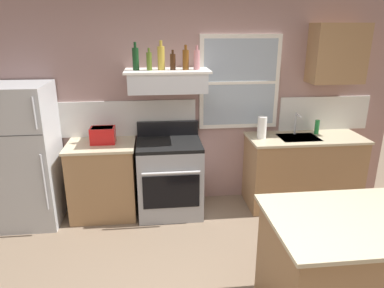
{
  "coord_description": "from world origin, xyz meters",
  "views": [
    {
      "loc": [
        -0.41,
        -2.1,
        2.21
      ],
      "look_at": [
        -0.05,
        1.2,
        1.1
      ],
      "focal_mm": 33.04,
      "sensor_mm": 36.0,
      "label": 1
    }
  ],
  "objects_px": {
    "bottle_olive_oil_square": "(149,61)",
    "bottle_champagne_gold_foil": "(161,58)",
    "toaster": "(103,135)",
    "bottle_brown_stout": "(173,62)",
    "bottle_rose_pink": "(197,59)",
    "dish_soap_bottle": "(317,127)",
    "kitchen_island": "(358,271)",
    "paper_towel_roll": "(262,128)",
    "stove_range": "(170,177)",
    "bottle_dark_green_wine": "(136,58)",
    "refrigerator": "(24,156)",
    "bottle_amber_wine": "(186,59)"
  },
  "relations": [
    {
      "from": "bottle_olive_oil_square",
      "to": "bottle_champagne_gold_foil",
      "type": "relative_size",
      "value": 0.76
    },
    {
      "from": "toaster",
      "to": "bottle_brown_stout",
      "type": "xyz_separation_m",
      "value": [
        0.83,
        -0.0,
        0.83
      ]
    },
    {
      "from": "bottle_rose_pink",
      "to": "dish_soap_bottle",
      "type": "distance_m",
      "value": 1.77
    },
    {
      "from": "bottle_olive_oil_square",
      "to": "bottle_brown_stout",
      "type": "relative_size",
      "value": 1.1
    },
    {
      "from": "kitchen_island",
      "to": "dish_soap_bottle",
      "type": "bearing_deg",
      "value": 74.69
    },
    {
      "from": "paper_towel_roll",
      "to": "bottle_olive_oil_square",
      "type": "bearing_deg",
      "value": 179.74
    },
    {
      "from": "bottle_olive_oil_square",
      "to": "stove_range",
      "type": "bearing_deg",
      "value": -12.4
    },
    {
      "from": "toaster",
      "to": "bottle_champagne_gold_foil",
      "type": "xyz_separation_m",
      "value": [
        0.7,
        0.01,
        0.87
      ]
    },
    {
      "from": "bottle_olive_oil_square",
      "to": "dish_soap_bottle",
      "type": "height_order",
      "value": "bottle_olive_oil_square"
    },
    {
      "from": "stove_range",
      "to": "dish_soap_bottle",
      "type": "bearing_deg",
      "value": 4.18
    },
    {
      "from": "dish_soap_bottle",
      "to": "kitchen_island",
      "type": "relative_size",
      "value": 0.13
    },
    {
      "from": "bottle_champagne_gold_foil",
      "to": "bottle_brown_stout",
      "type": "height_order",
      "value": "bottle_champagne_gold_foil"
    },
    {
      "from": "bottle_dark_green_wine",
      "to": "dish_soap_bottle",
      "type": "xyz_separation_m",
      "value": [
        2.23,
        0.06,
        -0.87
      ]
    },
    {
      "from": "refrigerator",
      "to": "bottle_dark_green_wine",
      "type": "height_order",
      "value": "bottle_dark_green_wine"
    },
    {
      "from": "bottle_amber_wine",
      "to": "paper_towel_roll",
      "type": "distance_m",
      "value": 1.23
    },
    {
      "from": "stove_range",
      "to": "bottle_amber_wine",
      "type": "distance_m",
      "value": 1.41
    },
    {
      "from": "paper_towel_roll",
      "to": "kitchen_island",
      "type": "height_order",
      "value": "paper_towel_roll"
    },
    {
      "from": "stove_range",
      "to": "bottle_rose_pink",
      "type": "bearing_deg",
      "value": 8.36
    },
    {
      "from": "stove_range",
      "to": "bottle_brown_stout",
      "type": "height_order",
      "value": "bottle_brown_stout"
    },
    {
      "from": "bottle_dark_green_wine",
      "to": "bottle_champagne_gold_foil",
      "type": "distance_m",
      "value": 0.28
    },
    {
      "from": "bottle_champagne_gold_foil",
      "to": "kitchen_island",
      "type": "bearing_deg",
      "value": -54.65
    },
    {
      "from": "refrigerator",
      "to": "bottle_dark_green_wine",
      "type": "distance_m",
      "value": 1.68
    },
    {
      "from": "bottle_dark_green_wine",
      "to": "kitchen_island",
      "type": "bearing_deg",
      "value": -49.63
    },
    {
      "from": "bottle_olive_oil_square",
      "to": "refrigerator",
      "type": "bearing_deg",
      "value": -177.38
    },
    {
      "from": "paper_towel_roll",
      "to": "stove_range",
      "type": "bearing_deg",
      "value": -178.11
    },
    {
      "from": "bottle_rose_pink",
      "to": "paper_towel_roll",
      "type": "relative_size",
      "value": 0.99
    },
    {
      "from": "paper_towel_roll",
      "to": "refrigerator",
      "type": "bearing_deg",
      "value": -178.76
    },
    {
      "from": "toaster",
      "to": "bottle_dark_green_wine",
      "type": "xyz_separation_m",
      "value": [
        0.42,
        0.02,
        0.86
      ]
    },
    {
      "from": "bottle_olive_oil_square",
      "to": "toaster",
      "type": "bearing_deg",
      "value": 178.83
    },
    {
      "from": "toaster",
      "to": "bottle_dark_green_wine",
      "type": "relative_size",
      "value": 0.98
    },
    {
      "from": "stove_range",
      "to": "dish_soap_bottle",
      "type": "distance_m",
      "value": 1.96
    },
    {
      "from": "bottle_champagne_gold_foil",
      "to": "bottle_brown_stout",
      "type": "relative_size",
      "value": 1.46
    },
    {
      "from": "stove_range",
      "to": "dish_soap_bottle",
      "type": "xyz_separation_m",
      "value": [
        1.88,
        0.14,
        0.54
      ]
    },
    {
      "from": "bottle_champagne_gold_foil",
      "to": "bottle_olive_oil_square",
      "type": "bearing_deg",
      "value": -169.68
    },
    {
      "from": "toaster",
      "to": "paper_towel_roll",
      "type": "relative_size",
      "value": 1.1
    },
    {
      "from": "bottle_rose_pink",
      "to": "bottle_dark_green_wine",
      "type": "bearing_deg",
      "value": 177.88
    },
    {
      "from": "bottle_dark_green_wine",
      "to": "bottle_olive_oil_square",
      "type": "height_order",
      "value": "bottle_dark_green_wine"
    },
    {
      "from": "bottle_rose_pink",
      "to": "dish_soap_bottle",
      "type": "bearing_deg",
      "value": 3.27
    },
    {
      "from": "refrigerator",
      "to": "stove_range",
      "type": "height_order",
      "value": "refrigerator"
    },
    {
      "from": "refrigerator",
      "to": "bottle_brown_stout",
      "type": "relative_size",
      "value": 7.4
    },
    {
      "from": "bottle_champagne_gold_foil",
      "to": "refrigerator",
      "type": "bearing_deg",
      "value": -176.73
    },
    {
      "from": "toaster",
      "to": "dish_soap_bottle",
      "type": "bearing_deg",
      "value": 1.78
    },
    {
      "from": "paper_towel_roll",
      "to": "kitchen_island",
      "type": "distance_m",
      "value": 2.03
    },
    {
      "from": "bottle_brown_stout",
      "to": "bottle_rose_pink",
      "type": "distance_m",
      "value": 0.27
    },
    {
      "from": "bottle_dark_green_wine",
      "to": "toaster",
      "type": "bearing_deg",
      "value": -177.44
    },
    {
      "from": "bottle_champagne_gold_foil",
      "to": "bottle_rose_pink",
      "type": "relative_size",
      "value": 1.2
    },
    {
      "from": "toaster",
      "to": "bottle_champagne_gold_foil",
      "type": "bearing_deg",
      "value": 1.03
    },
    {
      "from": "stove_range",
      "to": "toaster",
      "type": "bearing_deg",
      "value": 175.88
    },
    {
      "from": "toaster",
      "to": "bottle_rose_pink",
      "type": "xyz_separation_m",
      "value": [
        1.1,
        -0.01,
        0.85
      ]
    },
    {
      "from": "refrigerator",
      "to": "bottle_olive_oil_square",
      "type": "relative_size",
      "value": 6.71
    }
  ]
}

